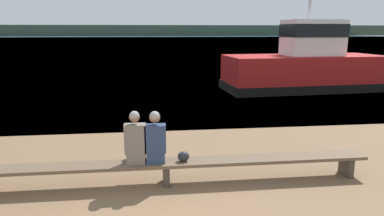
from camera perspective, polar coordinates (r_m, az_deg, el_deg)
water_surface at (r=129.72m, az=-6.73°, el=11.42°), size 240.00×240.00×0.00m
far_shoreline at (r=200.90m, az=-6.80°, el=12.71°), size 600.00×12.00×5.88m
bench_main at (r=6.63m, az=-4.35°, el=-9.52°), size 7.94×0.45×0.45m
person_left at (r=6.48m, az=-9.41°, el=-5.51°), size 0.39×0.42×1.01m
person_right at (r=6.47m, az=-6.14°, el=-5.45°), size 0.39×0.42×1.00m
shopping_bag at (r=6.57m, az=-1.42°, el=-8.06°), size 0.22×0.18×0.19m
tugboat_red at (r=17.95m, az=18.24°, el=6.36°), size 8.00×3.59×5.43m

